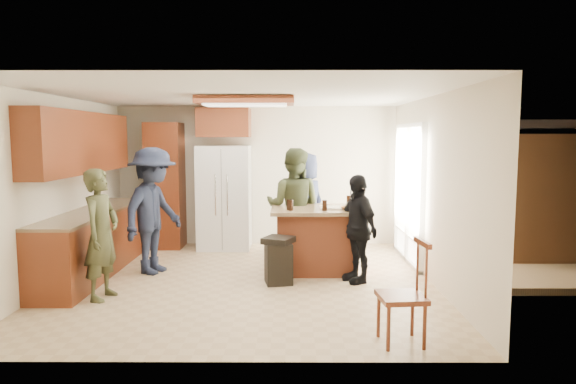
{
  "coord_description": "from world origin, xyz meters",
  "views": [
    {
      "loc": [
        0.6,
        -6.79,
        1.96
      ],
      "look_at": [
        0.57,
        0.69,
        1.15
      ],
      "focal_mm": 32.0,
      "sensor_mm": 36.0,
      "label": 1
    }
  ],
  "objects_px": {
    "person_behind_right": "(304,204)",
    "spindle_chair": "(404,297)",
    "person_side_right": "(357,228)",
    "person_front_left": "(101,234)",
    "person_counter": "(153,211)",
    "kitchen_island": "(315,239)",
    "trash_bin": "(278,260)",
    "refrigerator": "(224,197)",
    "person_behind_left": "(294,206)"
  },
  "relations": [
    {
      "from": "person_side_right",
      "to": "spindle_chair",
      "type": "height_order",
      "value": "person_side_right"
    },
    {
      "from": "person_front_left",
      "to": "trash_bin",
      "type": "xyz_separation_m",
      "value": [
        2.12,
        0.64,
        -0.47
      ]
    },
    {
      "from": "person_behind_left",
      "to": "trash_bin",
      "type": "height_order",
      "value": "person_behind_left"
    },
    {
      "from": "person_behind_right",
      "to": "kitchen_island",
      "type": "relative_size",
      "value": 1.34
    },
    {
      "from": "person_behind_right",
      "to": "person_side_right",
      "type": "distance_m",
      "value": 1.65
    },
    {
      "from": "kitchen_island",
      "to": "person_behind_right",
      "type": "bearing_deg",
      "value": 98.39
    },
    {
      "from": "refrigerator",
      "to": "spindle_chair",
      "type": "distance_m",
      "value": 4.77
    },
    {
      "from": "person_front_left",
      "to": "person_behind_right",
      "type": "height_order",
      "value": "person_behind_right"
    },
    {
      "from": "person_counter",
      "to": "trash_bin",
      "type": "bearing_deg",
      "value": -85.37
    },
    {
      "from": "person_behind_left",
      "to": "person_counter",
      "type": "bearing_deg",
      "value": 27.61
    },
    {
      "from": "person_side_right",
      "to": "trash_bin",
      "type": "xyz_separation_m",
      "value": [
        -1.06,
        -0.1,
        -0.41
      ]
    },
    {
      "from": "person_behind_left",
      "to": "person_side_right",
      "type": "height_order",
      "value": "person_behind_left"
    },
    {
      "from": "trash_bin",
      "to": "spindle_chair",
      "type": "xyz_separation_m",
      "value": [
        1.23,
        -1.99,
        0.13
      ]
    },
    {
      "from": "person_front_left",
      "to": "person_behind_right",
      "type": "xyz_separation_m",
      "value": [
        2.5,
        2.24,
        0.06
      ]
    },
    {
      "from": "kitchen_island",
      "to": "spindle_chair",
      "type": "height_order",
      "value": "spindle_chair"
    },
    {
      "from": "person_front_left",
      "to": "refrigerator",
      "type": "bearing_deg",
      "value": -11.61
    },
    {
      "from": "person_front_left",
      "to": "spindle_chair",
      "type": "xyz_separation_m",
      "value": [
        3.34,
        -1.35,
        -0.34
      ]
    },
    {
      "from": "person_counter",
      "to": "kitchen_island",
      "type": "height_order",
      "value": "person_counter"
    },
    {
      "from": "person_front_left",
      "to": "person_counter",
      "type": "relative_size",
      "value": 0.87
    },
    {
      "from": "person_behind_left",
      "to": "kitchen_island",
      "type": "height_order",
      "value": "person_behind_left"
    },
    {
      "from": "person_front_left",
      "to": "person_behind_right",
      "type": "distance_m",
      "value": 3.36
    },
    {
      "from": "person_behind_right",
      "to": "kitchen_island",
      "type": "xyz_separation_m",
      "value": [
        0.14,
        -0.93,
        -0.38
      ]
    },
    {
      "from": "person_behind_right",
      "to": "person_counter",
      "type": "bearing_deg",
      "value": -14.41
    },
    {
      "from": "person_behind_right",
      "to": "spindle_chair",
      "type": "xyz_separation_m",
      "value": [
        0.84,
        -3.6,
        -0.4
      ]
    },
    {
      "from": "person_behind_right",
      "to": "person_side_right",
      "type": "bearing_deg",
      "value": 74.0
    },
    {
      "from": "refrigerator",
      "to": "person_front_left",
      "type": "bearing_deg",
      "value": -111.52
    },
    {
      "from": "person_behind_right",
      "to": "spindle_chair",
      "type": "distance_m",
      "value": 3.71
    },
    {
      "from": "person_front_left",
      "to": "trash_bin",
      "type": "distance_m",
      "value": 2.26
    },
    {
      "from": "refrigerator",
      "to": "person_counter",
      "type": "bearing_deg",
      "value": -116.05
    },
    {
      "from": "person_side_right",
      "to": "spindle_chair",
      "type": "bearing_deg",
      "value": -18.42
    },
    {
      "from": "person_side_right",
      "to": "spindle_chair",
      "type": "distance_m",
      "value": 2.12
    },
    {
      "from": "person_behind_left",
      "to": "person_side_right",
      "type": "distance_m",
      "value": 1.31
    },
    {
      "from": "person_behind_left",
      "to": "kitchen_island",
      "type": "bearing_deg",
      "value": 140.24
    },
    {
      "from": "person_behind_right",
      "to": "person_side_right",
      "type": "height_order",
      "value": "person_behind_right"
    },
    {
      "from": "person_front_left",
      "to": "kitchen_island",
      "type": "relative_size",
      "value": 1.24
    },
    {
      "from": "person_behind_left",
      "to": "person_counter",
      "type": "height_order",
      "value": "person_counter"
    },
    {
      "from": "person_behind_left",
      "to": "person_counter",
      "type": "distance_m",
      "value": 2.08
    },
    {
      "from": "person_behind_right",
      "to": "trash_bin",
      "type": "relative_size",
      "value": 2.71
    },
    {
      "from": "refrigerator",
      "to": "person_behind_right",
      "type": "bearing_deg",
      "value": -23.46
    },
    {
      "from": "person_front_left",
      "to": "refrigerator",
      "type": "height_order",
      "value": "refrigerator"
    },
    {
      "from": "person_behind_left",
      "to": "spindle_chair",
      "type": "bearing_deg",
      "value": 121.02
    },
    {
      "from": "person_behind_left",
      "to": "kitchen_island",
      "type": "xyz_separation_m",
      "value": [
        0.32,
        -0.41,
        -0.42
      ]
    },
    {
      "from": "person_front_left",
      "to": "person_behind_left",
      "type": "distance_m",
      "value": 2.89
    },
    {
      "from": "person_counter",
      "to": "kitchen_island",
      "type": "relative_size",
      "value": 1.41
    },
    {
      "from": "person_front_left",
      "to": "person_side_right",
      "type": "height_order",
      "value": "person_front_left"
    },
    {
      "from": "person_front_left",
      "to": "trash_bin",
      "type": "height_order",
      "value": "person_front_left"
    },
    {
      "from": "person_counter",
      "to": "person_side_right",
      "type": "bearing_deg",
      "value": -77.35
    },
    {
      "from": "person_counter",
      "to": "kitchen_island",
      "type": "xyz_separation_m",
      "value": [
        2.33,
        0.12,
        -0.43
      ]
    },
    {
      "from": "person_front_left",
      "to": "spindle_chair",
      "type": "height_order",
      "value": "person_front_left"
    },
    {
      "from": "person_behind_left",
      "to": "person_behind_right",
      "type": "distance_m",
      "value": 0.55
    }
  ]
}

